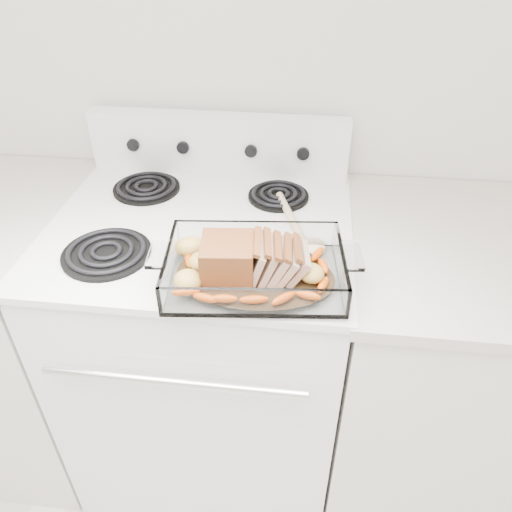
# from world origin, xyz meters

# --- Properties ---
(electric_range) EXTENTS (0.78, 0.70, 1.12)m
(electric_range) POSITION_xyz_m (0.00, 1.66, 0.48)
(electric_range) COLOR white
(electric_range) RESTS_ON ground
(counter_left) EXTENTS (0.58, 0.68, 0.93)m
(counter_left) POSITION_xyz_m (-0.67, 1.66, 0.47)
(counter_left) COLOR silver
(counter_left) RESTS_ON ground
(counter_right) EXTENTS (0.58, 0.68, 0.93)m
(counter_right) POSITION_xyz_m (0.67, 1.66, 0.47)
(counter_right) COLOR silver
(counter_right) RESTS_ON ground
(baking_dish) EXTENTS (0.38, 0.25, 0.07)m
(baking_dish) POSITION_xyz_m (0.17, 1.44, 0.96)
(baking_dish) COLOR white
(baking_dish) RESTS_ON electric_range
(pork_roast) EXTENTS (0.23, 0.11, 0.09)m
(pork_roast) POSITION_xyz_m (0.15, 1.44, 0.99)
(pork_roast) COLOR brown
(pork_roast) RESTS_ON baking_dish
(roast_vegetables) EXTENTS (0.36, 0.20, 0.04)m
(roast_vegetables) POSITION_xyz_m (0.17, 1.47, 0.97)
(roast_vegetables) COLOR #F74A08
(roast_vegetables) RESTS_ON baking_dish
(wooden_spoon) EXTENTS (0.14, 0.29, 0.02)m
(wooden_spoon) POSITION_xyz_m (0.27, 1.63, 0.94)
(wooden_spoon) COLOR beige
(wooden_spoon) RESTS_ON electric_range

